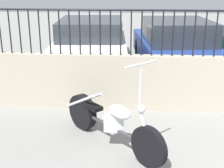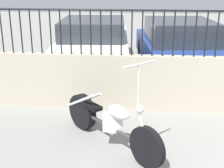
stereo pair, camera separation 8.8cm
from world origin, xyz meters
name	(u,v)px [view 2 (the right image)]	position (x,y,z in m)	size (l,w,h in m)	color
motorcycle_dark_grey	(106,120)	(-2.56, 1.61, 0.36)	(1.54, 1.55, 1.36)	black
car_white	(94,43)	(-3.36, 5.67, 0.67)	(2.06, 4.28, 1.33)	black
car_blue	(178,46)	(-1.17, 5.43, 0.68)	(2.15, 4.09, 1.36)	black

